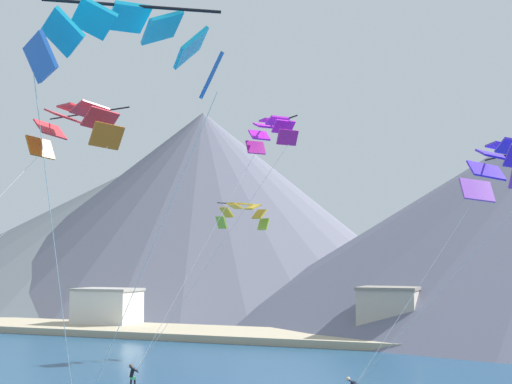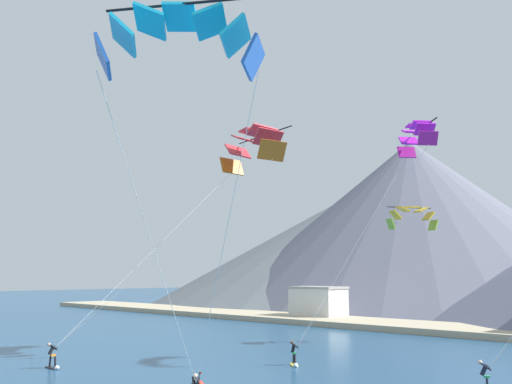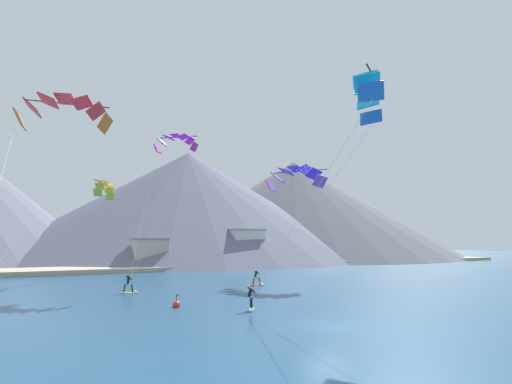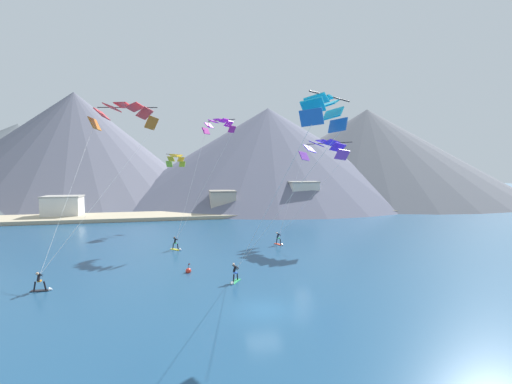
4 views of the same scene
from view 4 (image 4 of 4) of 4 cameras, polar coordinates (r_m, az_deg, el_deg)
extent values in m
plane|color=navy|center=(26.54, 1.36, -19.06)|extent=(400.00, 400.00, 0.00)
cube|color=#E54C33|center=(46.88, 3.78, -8.69)|extent=(0.97, 1.50, 0.07)
cylinder|color=black|center=(47.09, 3.48, -8.11)|extent=(0.22, 0.29, 0.77)
cylinder|color=black|center=(46.49, 4.10, -8.28)|extent=(0.22, 0.29, 0.77)
cube|color=#33B266|center=(46.70, 3.79, -7.69)|extent=(0.39, 0.35, 0.12)
cylinder|color=black|center=(46.55, 3.68, -7.29)|extent=(0.52, 0.40, 0.65)
cylinder|color=black|center=(46.67, 3.68, -7.03)|extent=(0.54, 0.30, 0.42)
cylinder|color=black|center=(46.48, 3.87, -7.07)|extent=(0.54, 0.30, 0.42)
cylinder|color=black|center=(46.70, 3.95, -7.06)|extent=(0.23, 0.49, 0.03)
sphere|color=beige|center=(46.37, 3.50, -6.84)|extent=(0.24, 0.24, 0.24)
cone|color=white|center=(46.21, 4.47, -8.80)|extent=(0.45, 0.42, 0.36)
cube|color=yellow|center=(45.12, -13.27, -9.30)|extent=(1.37, 1.28, 0.07)
cylinder|color=black|center=(45.29, -13.65, -8.74)|extent=(0.27, 0.25, 0.74)
cylinder|color=black|center=(44.76, -12.90, -8.88)|extent=(0.27, 0.25, 0.74)
cube|color=#33B266|center=(44.94, -13.29, -8.30)|extent=(0.38, 0.39, 0.12)
cylinder|color=black|center=(44.82, -13.34, -7.90)|extent=(0.39, 0.41, 0.63)
cylinder|color=black|center=(44.94, -13.37, -7.63)|extent=(0.41, 0.46, 0.41)
cylinder|color=black|center=(44.78, -13.15, -7.67)|extent=(0.41, 0.46, 0.41)
cylinder|color=black|center=(44.99, -13.10, -7.65)|extent=(0.41, 0.37, 0.03)
sphere|color=brown|center=(44.68, -13.43, -7.41)|extent=(0.23, 0.23, 0.23)
cone|color=white|center=(44.53, -12.43, -9.38)|extent=(0.46, 0.47, 0.36)
cube|color=black|center=(35.20, -32.33, -13.72)|extent=(1.45, 0.49, 0.07)
cylinder|color=black|center=(35.23, -32.97, -13.03)|extent=(0.26, 0.13, 0.77)
cylinder|color=black|center=(34.94, -31.74, -13.12)|extent=(0.26, 0.13, 0.77)
cube|color=orange|center=(34.97, -32.38, -12.42)|extent=(0.26, 0.33, 0.12)
cylinder|color=black|center=(34.76, -32.48, -11.92)|extent=(0.24, 0.49, 0.65)
cylinder|color=black|center=(34.85, -32.63, -11.57)|extent=(0.10, 0.56, 0.42)
cylinder|color=black|center=(34.75, -32.24, -11.60)|extent=(0.10, 0.56, 0.42)
cylinder|color=black|center=(34.97, -32.32, -11.56)|extent=(0.52, 0.05, 0.03)
sphere|color=tan|center=(34.48, -32.64, -11.39)|extent=(0.24, 0.24, 0.24)
cone|color=white|center=(34.87, -30.97, -13.73)|extent=(0.31, 0.37, 0.36)
cube|color=#33B266|center=(32.35, -3.43, -14.65)|extent=(1.16, 1.44, 0.07)
cylinder|color=black|center=(32.56, -3.13, -13.77)|extent=(0.24, 0.28, 0.75)
cylinder|color=black|center=(31.88, -3.75, -14.17)|extent=(0.24, 0.28, 0.75)
cube|color=blue|center=(32.09, -3.44, -13.27)|extent=(0.39, 0.37, 0.12)
cylinder|color=black|center=(32.03, -3.57, -12.67)|extent=(0.44, 0.40, 0.64)
cylinder|color=black|center=(32.04, -3.31, -12.33)|extent=(0.50, 0.37, 0.41)
cylinder|color=black|center=(31.83, -3.50, -12.44)|extent=(0.50, 0.37, 0.41)
cylinder|color=black|center=(31.87, -3.10, -12.47)|extent=(0.31, 0.45, 0.03)
sphere|color=beige|center=(31.96, -3.76, -11.96)|extent=(0.23, 0.23, 0.23)
cone|color=white|center=(31.58, -4.12, -15.00)|extent=(0.47, 0.45, 0.36)
cube|color=purple|center=(54.27, 8.03, 5.95)|extent=(2.10, 1.99, 1.57)
cube|color=#4424DC|center=(53.81, 8.94, 7.11)|extent=(2.30, 2.24, 1.37)
cube|color=#4424DC|center=(53.09, 10.06, 7.90)|extent=(2.45, 2.33, 1.01)
cube|color=#4424DC|center=(52.19, 11.29, 8.22)|extent=(2.53, 2.27, 0.53)
cube|color=#4424DC|center=(51.21, 12.48, 8.01)|extent=(2.53, 2.10, 1.01)
cube|color=#4424DC|center=(50.25, 13.49, 7.26)|extent=(2.48, 1.80, 1.37)
cube|color=purple|center=(49.44, 14.18, 6.04)|extent=(2.36, 1.39, 1.57)
cylinder|color=black|center=(52.88, 11.95, 7.96)|extent=(4.65, 6.11, 0.10)
cylinder|color=silver|center=(50.22, 5.96, -0.43)|extent=(5.71, 7.22, 10.18)
cylinder|color=silver|center=(47.43, 9.29, -0.73)|extent=(9.17, 0.03, 10.18)
cube|color=#B41E8D|center=(52.82, -8.33, 10.03)|extent=(1.31, 1.40, 0.99)
cube|color=#C21ED8|center=(52.57, -7.84, 10.94)|extent=(1.53, 1.59, 0.81)
cube|color=#C21ED8|center=(52.15, -7.11, 11.59)|extent=(1.66, 1.70, 0.51)
cube|color=#C21ED8|center=(51.60, -6.24, 11.89)|extent=(1.69, 1.72, 0.14)
cube|color=#C21ED8|center=(51.02, -5.35, 11.77)|extent=(1.68, 1.69, 0.51)
cube|color=#C21ED8|center=(50.47, -4.57, 11.25)|extent=(1.55, 1.57, 0.81)
cube|color=#B41E8D|center=(50.05, -4.03, 10.39)|extent=(1.34, 1.38, 0.99)
cylinder|color=black|center=(52.10, -5.82, 11.81)|extent=(3.68, 3.22, 0.10)
cylinder|color=silver|center=(48.35, -10.61, 1.63)|extent=(4.31, 8.53, 14.11)
cylinder|color=silver|center=(46.74, -8.27, 1.57)|extent=(8.06, 5.15, 14.11)
cube|color=#C76017|center=(48.41, -25.30, 10.23)|extent=(1.22, 2.37, 1.61)
cube|color=red|center=(48.22, -24.29, 11.75)|extent=(1.70, 2.49, 1.38)
cube|color=red|center=(47.79, -22.87, 12.84)|extent=(2.04, 2.55, 0.95)
cube|color=red|center=(47.17, -21.21, 13.35)|extent=(2.20, 2.57, 0.40)
cube|color=red|center=(46.43, -19.52, 13.19)|extent=(2.23, 2.51, 0.95)
cube|color=red|center=(45.67, -18.04, 12.36)|extent=(2.05, 2.40, 1.38)
cube|color=#C76017|center=(44.99, -16.99, 10.94)|extent=(1.69, 2.24, 1.61)
cylinder|color=black|center=(48.00, -20.65, 13.05)|extent=(7.53, 1.54, 0.10)
cylinder|color=silver|center=(40.93, -28.42, 0.61)|extent=(0.89, 15.34, 13.83)
cylinder|color=silver|center=(38.78, -23.52, 0.60)|extent=(8.54, 12.83, 13.83)
cube|color=blue|center=(29.15, 13.48, 10.77)|extent=(1.33, 1.70, 1.22)
cube|color=#16B5DC|center=(28.73, 12.73, 12.64)|extent=(1.61, 1.88, 1.11)
cube|color=#16B5DC|center=(28.01, 11.84, 14.08)|extent=(1.82, 1.95, 0.83)
cube|color=#16B5DC|center=(27.08, 10.91, 14.88)|extent=(1.93, 1.93, 0.44)
cube|color=#16B5DC|center=(26.05, 10.07, 14.86)|extent=(1.95, 1.82, 0.83)
cube|color=#16B5DC|center=(25.06, 9.47, 13.95)|extent=(1.89, 1.60, 1.11)
cube|color=blue|center=(24.28, 9.23, 12.18)|extent=(1.71, 1.32, 1.22)
cylinder|color=black|center=(26.86, 12.35, 15.26)|extent=(4.53, 3.04, 0.10)
cylinder|color=silver|center=(29.66, 5.01, -1.87)|extent=(7.94, 3.98, 12.04)
cylinder|color=silver|center=(27.21, 2.22, -2.41)|extent=(3.95, 7.97, 12.04)
cube|color=#90BA31|center=(59.24, -14.26, 4.55)|extent=(1.17, 0.96, 1.04)
cube|color=gold|center=(59.68, -13.99, 5.37)|extent=(1.33, 1.25, 0.89)
cube|color=gold|center=(60.41, -13.60, 5.91)|extent=(1.43, 1.41, 0.58)
cube|color=gold|center=(61.28, -13.15, 6.09)|extent=(1.46, 1.43, 0.18)
cube|color=gold|center=(62.15, -12.73, 5.88)|extent=(1.44, 1.38, 0.58)
cube|color=gold|center=(62.87, -12.40, 5.33)|extent=(1.36, 1.18, 0.89)
cube|color=#90BA31|center=(63.35, -12.21, 4.55)|extent=(1.21, 0.86, 1.04)
cylinder|color=black|center=(61.51, -13.56, 6.10)|extent=(2.40, 4.09, 0.10)
sphere|color=red|center=(35.54, -11.20, -12.77)|extent=(0.56, 0.56, 0.56)
cylinder|color=black|center=(35.40, -11.21, -12.00)|extent=(0.04, 0.04, 0.44)
cube|color=red|center=(35.35, -11.07, -11.72)|extent=(0.18, 0.01, 0.12)
cube|color=tan|center=(74.13, -7.50, -3.70)|extent=(180.00, 10.00, 0.70)
cube|color=silver|center=(79.91, -29.51, -2.32)|extent=(7.01, 4.52, 4.34)
cube|color=#9D9992|center=(79.71, -29.57, -0.66)|extent=(7.29, 4.70, 0.30)
cube|color=#B7AD9E|center=(75.82, -5.62, -1.86)|extent=(5.48, 4.83, 5.01)
cube|color=gray|center=(75.59, -5.64, 0.14)|extent=(5.70, 5.02, 0.30)
cube|color=silver|center=(79.96, 7.75, -0.89)|extent=(6.41, 5.12, 6.88)
cube|color=#99958B|center=(79.72, 7.78, 1.68)|extent=(6.67, 5.33, 0.30)
cone|color=slate|center=(124.64, -27.85, 6.76)|extent=(83.70, 83.70, 34.23)
cone|color=slate|center=(131.40, 17.86, 6.23)|extent=(100.62, 100.62, 31.22)
cone|color=slate|center=(117.60, 1.98, 6.48)|extent=(100.64, 100.64, 30.36)
cone|color=slate|center=(129.48, -34.70, 4.08)|extent=(88.29, 88.29, 23.80)
camera|label=1|loc=(22.91, 62.57, -4.17)|focal=50.00mm
camera|label=2|loc=(29.05, 51.67, -5.59)|focal=40.00mm
camera|label=3|loc=(11.78, -69.64, -28.04)|focal=28.00mm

